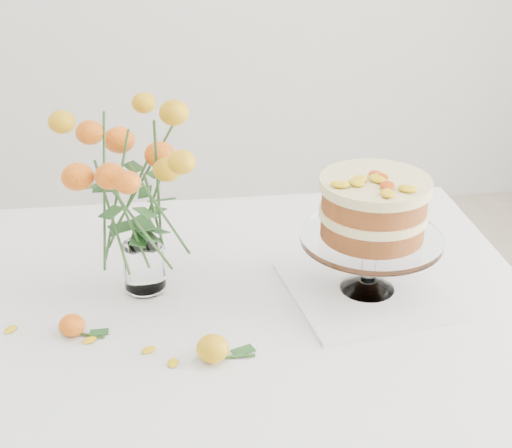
% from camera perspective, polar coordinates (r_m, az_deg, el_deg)
% --- Properties ---
extents(table, '(1.43, 0.93, 0.76)m').
position_cam_1_polar(table, '(1.39, -7.48, -9.24)').
color(table, tan).
rests_on(table, ground).
extents(napkin, '(0.33, 0.33, 0.01)m').
position_cam_1_polar(napkin, '(1.38, 8.86, -5.26)').
color(napkin, white).
rests_on(napkin, table).
extents(cake_stand, '(0.26, 0.26, 0.24)m').
position_cam_1_polar(cake_stand, '(1.30, 9.35, 0.82)').
color(cake_stand, white).
rests_on(cake_stand, napkin).
extents(rose_vase, '(0.30, 0.30, 0.39)m').
position_cam_1_polar(rose_vase, '(1.28, -9.50, 3.56)').
color(rose_vase, white).
rests_on(rose_vase, table).
extents(loose_rose_near, '(0.10, 0.05, 0.05)m').
position_cam_1_polar(loose_rose_near, '(1.18, -3.47, -9.92)').
color(loose_rose_near, gold).
rests_on(loose_rose_near, table).
extents(loose_rose_far, '(0.08, 0.05, 0.04)m').
position_cam_1_polar(loose_rose_far, '(1.28, -14.50, -7.86)').
color(loose_rose_far, red).
rests_on(loose_rose_far, table).
extents(stray_petal_a, '(0.03, 0.02, 0.00)m').
position_cam_1_polar(stray_petal_a, '(1.27, -13.16, -9.05)').
color(stray_petal_a, yellow).
rests_on(stray_petal_a, table).
extents(stray_petal_b, '(0.03, 0.02, 0.00)m').
position_cam_1_polar(stray_petal_b, '(1.23, -8.60, -9.94)').
color(stray_petal_b, yellow).
rests_on(stray_petal_b, table).
extents(stray_petal_c, '(0.03, 0.02, 0.00)m').
position_cam_1_polar(stray_petal_c, '(1.19, -6.67, -10.98)').
color(stray_petal_c, yellow).
rests_on(stray_petal_c, table).
extents(stray_petal_d, '(0.03, 0.02, 0.00)m').
position_cam_1_polar(stray_petal_d, '(1.33, -19.02, -7.98)').
color(stray_petal_d, yellow).
rests_on(stray_petal_d, table).
extents(stray_petal_f, '(0.03, 0.02, 0.00)m').
position_cam_1_polar(stray_petal_f, '(1.30, 5.76, -7.38)').
color(stray_petal_f, yellow).
rests_on(stray_petal_f, table).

